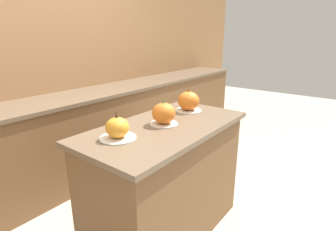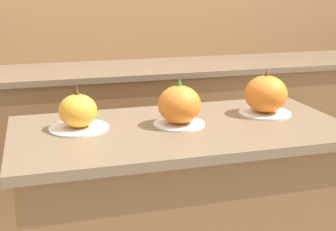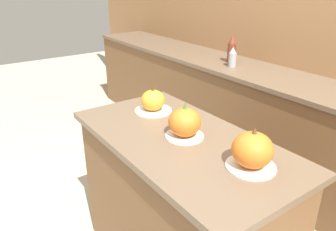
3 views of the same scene
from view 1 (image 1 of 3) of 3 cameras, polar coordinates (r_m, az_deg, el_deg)
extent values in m
plane|color=#BCB29E|center=(2.30, -0.41, -23.63)|extent=(12.00, 12.00, 0.00)
cube|color=#9E7047|center=(3.01, -25.45, 10.67)|extent=(8.00, 0.06, 2.50)
cube|color=brown|center=(2.05, -0.44, -14.45)|extent=(1.22, 0.60, 0.86)
cube|color=brown|center=(1.85, -0.47, -2.54)|extent=(1.28, 0.66, 0.03)
cube|color=brown|center=(2.91, -20.39, -5.43)|extent=(6.00, 0.56, 0.88)
cube|color=brown|center=(2.78, -21.37, 3.36)|extent=(6.00, 0.60, 0.03)
cylinder|color=silver|center=(1.64, -10.86, -4.78)|extent=(0.22, 0.22, 0.01)
ellipsoid|color=orange|center=(1.61, -10.99, -2.58)|extent=(0.14, 0.14, 0.13)
cone|color=#4C2D14|center=(1.59, -11.15, 0.19)|extent=(0.02, 0.02, 0.05)
cylinder|color=silver|center=(1.86, -0.98, -1.81)|extent=(0.20, 0.20, 0.01)
ellipsoid|color=orange|center=(1.83, -0.99, 0.48)|extent=(0.17, 0.17, 0.15)
cone|color=#38702D|center=(1.81, -1.01, 3.16)|extent=(0.02, 0.02, 0.04)
cylinder|color=silver|center=(2.19, 4.43, 1.14)|extent=(0.22, 0.22, 0.01)
ellipsoid|color=orange|center=(2.17, 4.48, 3.20)|extent=(0.18, 0.18, 0.16)
cone|color=brown|center=(2.15, 4.54, 5.56)|extent=(0.02, 0.02, 0.04)
camera|label=2|loc=(1.02, 70.67, 1.32)|focal=50.00mm
camera|label=3|loc=(2.55, 35.96, 17.58)|focal=35.00mm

